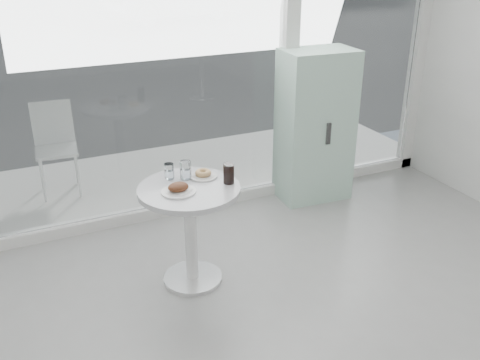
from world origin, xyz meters
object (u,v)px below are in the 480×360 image
plate_donut (203,174)px  cola_glass (229,174)px  patio_chair (55,142)px  water_tumbler_a (169,172)px  plate_fritter (179,189)px  mint_cabinet (315,126)px  main_table (190,215)px  water_tumbler_b (186,171)px

plate_donut → cola_glass: 0.22m
patio_chair → water_tumbler_a: bearing=-66.3°
plate_fritter → water_tumbler_a: size_ratio=2.10×
mint_cabinet → plate_donut: bearing=-148.3°
patio_chair → plate_fritter: patio_chair is taller
main_table → patio_chair: bearing=109.0°
patio_chair → water_tumbler_a: patio_chair is taller
water_tumbler_b → cola_glass: 0.32m
water_tumbler_b → patio_chair: bearing=111.3°
main_table → cola_glass: cola_glass is taller
plate_fritter → water_tumbler_b: bearing=58.4°
mint_cabinet → plate_donut: size_ratio=7.16×
plate_donut → water_tumbler_a: bearing=161.5°
plate_donut → water_tumbler_b: 0.13m
water_tumbler_a → water_tumbler_b: size_ratio=0.86×
water_tumbler_a → water_tumbler_b: (0.11, -0.05, 0.01)m
main_table → patio_chair: size_ratio=0.87×
main_table → patio_chair: (-0.67, 1.95, 0.00)m
plate_fritter → water_tumbler_a: (0.01, 0.25, 0.02)m
main_table → water_tumbler_a: water_tumbler_a is taller
main_table → water_tumbler_b: size_ratio=5.83×
water_tumbler_a → mint_cabinet: bearing=22.3°
plate_fritter → water_tumbler_a: water_tumbler_a is taller
water_tumbler_a → cola_glass: 0.44m
plate_fritter → plate_donut: plate_fritter is taller
mint_cabinet → plate_fritter: 1.92m
cola_glass → plate_donut: bearing=125.9°
mint_cabinet → patio_chair: (-2.26, 1.07, -0.17)m
plate_donut → water_tumbler_a: water_tumbler_a is taller
plate_donut → mint_cabinet: bearing=27.9°
plate_fritter → water_tumbler_b: water_tumbler_b is taller
mint_cabinet → patio_chair: size_ratio=1.63×
mint_cabinet → patio_chair: mint_cabinet is taller
main_table → water_tumbler_a: bearing=110.6°
water_tumbler_a → patio_chair: bearing=108.8°
main_table → plate_donut: size_ratio=3.82×
patio_chair → cola_glass: size_ratio=5.93×
plate_donut → main_table: bearing=-141.7°
mint_cabinet → water_tumbler_a: mint_cabinet is taller
cola_glass → water_tumbler_a: bearing=144.8°
patio_chair → water_tumbler_b: 1.96m
patio_chair → water_tumbler_a: size_ratio=7.78×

